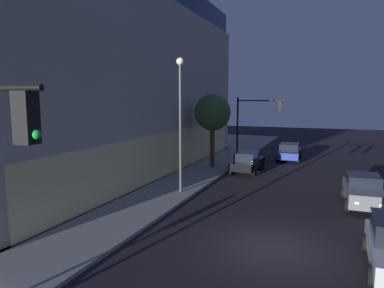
{
  "coord_description": "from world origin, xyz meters",
  "views": [
    {
      "loc": [
        -12.82,
        -1.87,
        5.66
      ],
      "look_at": [
        5.01,
        5.39,
        3.17
      ],
      "focal_mm": 32.07,
      "sensor_mm": 36.0,
      "label": 1
    }
  ],
  "objects_px": {
    "modern_building": "(33,79)",
    "street_lamp_sidewalk": "(180,109)",
    "traffic_light_far_corner": "(254,116)",
    "car_black": "(247,162)",
    "sidewalk_tree": "(212,113)",
    "car_blue": "(289,152)",
    "car_grey": "(363,191)"
  },
  "relations": [
    {
      "from": "street_lamp_sidewalk",
      "to": "car_grey",
      "type": "distance_m",
      "value": 10.95
    },
    {
      "from": "car_black",
      "to": "car_blue",
      "type": "relative_size",
      "value": 0.94
    },
    {
      "from": "street_lamp_sidewalk",
      "to": "modern_building",
      "type": "bearing_deg",
      "value": 74.59
    },
    {
      "from": "street_lamp_sidewalk",
      "to": "car_blue",
      "type": "xyz_separation_m",
      "value": [
        14.65,
        -4.68,
        -4.3
      ]
    },
    {
      "from": "modern_building",
      "to": "traffic_light_far_corner",
      "type": "bearing_deg",
      "value": -60.19
    },
    {
      "from": "traffic_light_far_corner",
      "to": "car_blue",
      "type": "bearing_deg",
      "value": -83.61
    },
    {
      "from": "modern_building",
      "to": "car_black",
      "type": "bearing_deg",
      "value": -78.94
    },
    {
      "from": "street_lamp_sidewalk",
      "to": "car_black",
      "type": "height_order",
      "value": "street_lamp_sidewalk"
    },
    {
      "from": "car_blue",
      "to": "car_grey",
      "type": "bearing_deg",
      "value": -158.04
    },
    {
      "from": "sidewalk_tree",
      "to": "street_lamp_sidewalk",
      "type": "bearing_deg",
      "value": -174.58
    },
    {
      "from": "modern_building",
      "to": "sidewalk_tree",
      "type": "bearing_deg",
      "value": -76.21
    },
    {
      "from": "sidewalk_tree",
      "to": "car_black",
      "type": "height_order",
      "value": "sidewalk_tree"
    },
    {
      "from": "car_blue",
      "to": "traffic_light_far_corner",
      "type": "bearing_deg",
      "value": 96.39
    },
    {
      "from": "traffic_light_far_corner",
      "to": "car_black",
      "type": "height_order",
      "value": "traffic_light_far_corner"
    },
    {
      "from": "car_grey",
      "to": "car_black",
      "type": "height_order",
      "value": "car_grey"
    },
    {
      "from": "street_lamp_sidewalk",
      "to": "car_grey",
      "type": "relative_size",
      "value": 1.87
    },
    {
      "from": "modern_building",
      "to": "car_blue",
      "type": "relative_size",
      "value": 6.48
    },
    {
      "from": "traffic_light_far_corner",
      "to": "car_black",
      "type": "xyz_separation_m",
      "value": [
        -6.33,
        -0.92,
        -3.27
      ]
    },
    {
      "from": "modern_building",
      "to": "street_lamp_sidewalk",
      "type": "distance_m",
      "value": 16.69
    },
    {
      "from": "sidewalk_tree",
      "to": "car_grey",
      "type": "relative_size",
      "value": 1.41
    },
    {
      "from": "traffic_light_far_corner",
      "to": "modern_building",
      "type": "bearing_deg",
      "value": 119.81
    },
    {
      "from": "modern_building",
      "to": "car_grey",
      "type": "relative_size",
      "value": 7.38
    },
    {
      "from": "sidewalk_tree",
      "to": "modern_building",
      "type": "bearing_deg",
      "value": 103.79
    },
    {
      "from": "street_lamp_sidewalk",
      "to": "car_black",
      "type": "relative_size",
      "value": 1.74
    },
    {
      "from": "traffic_light_far_corner",
      "to": "car_black",
      "type": "bearing_deg",
      "value": -171.75
    },
    {
      "from": "street_lamp_sidewalk",
      "to": "car_black",
      "type": "bearing_deg",
      "value": -15.65
    },
    {
      "from": "car_black",
      "to": "car_blue",
      "type": "xyz_separation_m",
      "value": [
        6.71,
        -2.46,
        -0.0
      ]
    },
    {
      "from": "street_lamp_sidewalk",
      "to": "car_grey",
      "type": "bearing_deg",
      "value": -81.21
    },
    {
      "from": "car_black",
      "to": "street_lamp_sidewalk",
      "type": "bearing_deg",
      "value": 164.35
    },
    {
      "from": "modern_building",
      "to": "street_lamp_sidewalk",
      "type": "bearing_deg",
      "value": -105.41
    },
    {
      "from": "street_lamp_sidewalk",
      "to": "sidewalk_tree",
      "type": "xyz_separation_m",
      "value": [
        8.11,
        0.77,
        -0.54
      ]
    },
    {
      "from": "car_blue",
      "to": "car_black",
      "type": "bearing_deg",
      "value": 159.89
    }
  ]
}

